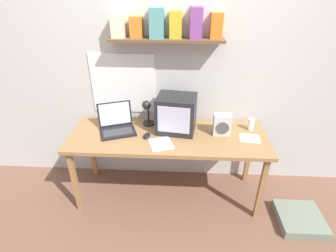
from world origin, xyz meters
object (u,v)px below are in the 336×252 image
corner_desk (168,140)px  desk_lamp (147,110)px  laptop (117,124)px  open_notebook (161,144)px  crt_monitor (176,114)px  computer_mouse (147,136)px  loose_paper_near_laptop (250,138)px  space_heater (222,125)px  floor_cushion (300,219)px  juice_glass (251,125)px

corner_desk → desk_lamp: (-0.22, 0.18, 0.23)m
laptop → open_notebook: laptop is taller
corner_desk → crt_monitor: (0.07, 0.10, 0.24)m
computer_mouse → corner_desk: bearing=12.9°
corner_desk → loose_paper_near_laptop: size_ratio=9.50×
space_heater → floor_cushion: space_heater is taller
crt_monitor → computer_mouse: crt_monitor is taller
crt_monitor → computer_mouse: (-0.27, -0.15, -0.16)m
corner_desk → space_heater: bearing=5.9°
loose_paper_near_laptop → open_notebook: same height
desk_lamp → floor_cushion: (1.50, -0.50, -0.87)m
corner_desk → juice_glass: size_ratio=15.91×
desk_lamp → juice_glass: (1.02, -0.03, -0.12)m
corner_desk → open_notebook: 0.18m
crt_monitor → juice_glass: crt_monitor is taller
juice_glass → computer_mouse: (-1.00, -0.19, -0.04)m
corner_desk → laptop: (-0.51, 0.08, 0.12)m
space_heater → floor_cushion: (0.77, -0.38, -0.80)m
computer_mouse → open_notebook: bearing=-38.1°
open_notebook → loose_paper_near_laptop: bearing=9.7°
crt_monitor → desk_lamp: size_ratio=1.43×
space_heater → open_notebook: (-0.56, -0.21, -0.10)m
open_notebook → computer_mouse: bearing=141.9°
crt_monitor → juice_glass: size_ratio=3.38×
corner_desk → laptop: bearing=171.1°
desk_lamp → computer_mouse: size_ratio=2.45×
laptop → computer_mouse: size_ratio=3.61×
floor_cushion → space_heater: bearing=154.1°
crt_monitor → computer_mouse: bearing=-143.4°
crt_monitor → laptop: crt_monitor is taller
loose_paper_near_laptop → corner_desk: bearing=178.8°
corner_desk → loose_paper_near_laptop: loose_paper_near_laptop is taller
laptop → desk_lamp: desk_lamp is taller
desk_lamp → space_heater: bearing=1.1°
space_heater → computer_mouse: (-0.71, -0.10, -0.09)m
laptop → corner_desk: bearing=-29.2°
desk_lamp → computer_mouse: desk_lamp is taller
laptop → desk_lamp: bearing=-1.7°
space_heater → loose_paper_near_laptop: size_ratio=1.03×
juice_glass → space_heater: 0.32m
crt_monitor → loose_paper_near_laptop: size_ratio=2.02×
laptop → space_heater: bearing=-21.8°
juice_glass → floor_cushion: 1.01m
crt_monitor → space_heater: (0.43, -0.05, -0.08)m
computer_mouse → laptop: bearing=158.1°
laptop → juice_glass: size_ratio=3.50×
crt_monitor → desk_lamp: (-0.29, 0.08, -0.01)m
corner_desk → floor_cushion: 1.47m
juice_glass → corner_desk: bearing=-169.6°
juice_glass → crt_monitor: bearing=-176.4°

